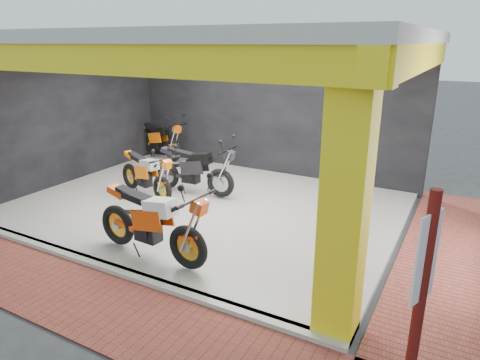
% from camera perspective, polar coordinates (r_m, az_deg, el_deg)
% --- Properties ---
extents(ground, '(80.00, 80.00, 0.00)m').
position_cam_1_polar(ground, '(8.07, -12.39, -8.40)').
color(ground, '#2D2D30').
rests_on(ground, ground).
extents(showroom_floor, '(8.00, 6.00, 0.10)m').
position_cam_1_polar(showroom_floor, '(9.49, -4.53, -3.56)').
color(showroom_floor, beige).
rests_on(showroom_floor, ground).
extents(showroom_ceiling, '(8.40, 6.40, 0.20)m').
position_cam_1_polar(showroom_ceiling, '(8.83, -5.12, 18.40)').
color(showroom_ceiling, beige).
rests_on(showroom_ceiling, corner_column).
extents(back_wall, '(8.20, 0.20, 3.50)m').
position_cam_1_polar(back_wall, '(11.68, 3.71, 9.20)').
color(back_wall, black).
rests_on(back_wall, ground).
extents(left_wall, '(0.20, 6.20, 3.50)m').
position_cam_1_polar(left_wall, '(11.75, -21.90, 8.02)').
color(left_wall, black).
rests_on(left_wall, ground).
extents(corner_column, '(0.50, 0.50, 3.50)m').
position_cam_1_polar(corner_column, '(5.06, 13.86, -3.12)').
color(corner_column, yellow).
rests_on(corner_column, ground).
extents(header_beam_front, '(8.40, 0.30, 0.40)m').
position_cam_1_polar(header_beam_front, '(6.55, -20.27, 14.94)').
color(header_beam_front, yellow).
rests_on(header_beam_front, corner_column).
extents(header_beam_right, '(0.30, 6.40, 0.40)m').
position_cam_1_polar(header_beam_right, '(7.41, 22.65, 14.91)').
color(header_beam_right, yellow).
rests_on(header_beam_right, corner_column).
extents(floor_kerb, '(8.00, 0.20, 0.10)m').
position_cam_1_polar(floor_kerb, '(7.41, -17.65, -10.95)').
color(floor_kerb, beige).
rests_on(floor_kerb, ground).
extents(paver_front, '(9.00, 1.40, 0.03)m').
position_cam_1_polar(paver_front, '(7.00, -22.30, -13.65)').
color(paver_front, brown).
rests_on(paver_front, ground).
extents(paver_right, '(1.40, 7.00, 0.03)m').
position_cam_1_polar(paver_right, '(8.15, 25.48, -9.45)').
color(paver_right, brown).
rests_on(paver_right, ground).
extents(signpost, '(0.14, 0.33, 2.45)m').
position_cam_1_polar(signpost, '(4.08, 22.67, -16.00)').
color(signpost, '#63130E').
rests_on(signpost, ground).
extents(moto_hero, '(2.47, 1.05, 1.48)m').
position_cam_1_polar(moto_hero, '(6.61, -7.05, -6.18)').
color(moto_hero, '#DD4009').
rests_on(moto_hero, showroom_floor).
extents(moto_row_a, '(2.21, 1.34, 1.27)m').
position_cam_1_polar(moto_row_a, '(9.44, -10.41, 0.48)').
color(moto_row_a, orange).
rests_on(moto_row_a, showroom_floor).
extents(moto_row_b, '(2.31, 0.98, 1.38)m').
position_cam_1_polar(moto_row_b, '(9.63, -2.64, 1.46)').
color(moto_row_b, black).
rests_on(moto_row_b, showroom_floor).
extents(moto_row_d, '(2.34, 1.28, 1.35)m').
position_cam_1_polar(moto_row_d, '(12.80, -9.01, 5.36)').
color(moto_row_d, '#F5620A').
rests_on(moto_row_d, showroom_floor).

